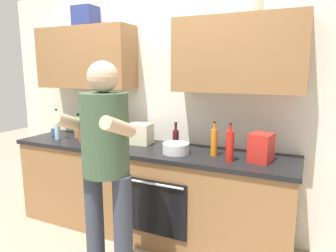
{
  "coord_description": "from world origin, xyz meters",
  "views": [
    {
      "loc": [
        1.42,
        -2.53,
        1.64
      ],
      "look_at": [
        0.29,
        -0.1,
        1.15
      ],
      "focal_mm": 32.51,
      "sensor_mm": 36.0,
      "label": 1
    }
  ],
  "objects": [
    {
      "name": "ground_plane",
      "position": [
        0.0,
        0.0,
        0.0
      ],
      "size": [
        12.0,
        12.0,
        0.0
      ],
      "primitive_type": "plane",
      "color": "gray"
    },
    {
      "name": "back_wall_unit",
      "position": [
        -0.0,
        0.27,
        1.49
      ],
      "size": [
        4.0,
        0.38,
        2.5
      ],
      "color": "silver",
      "rests_on": "ground"
    },
    {
      "name": "counter",
      "position": [
        0.0,
        -0.0,
        0.45
      ],
      "size": [
        2.84,
        0.67,
        0.9
      ],
      "color": "olive",
      "rests_on": "ground"
    },
    {
      "name": "person_standing",
      "position": [
        0.12,
        -0.8,
        1.01
      ],
      "size": [
        0.49,
        0.45,
        1.71
      ],
      "color": "#383D4C",
      "rests_on": "ground"
    },
    {
      "name": "bottle_wine",
      "position": [
        0.25,
        0.16,
        0.99
      ],
      "size": [
        0.06,
        0.06,
        0.24
      ],
      "color": "#471419",
      "rests_on": "counter"
    },
    {
      "name": "bottle_soy",
      "position": [
        -0.45,
        0.11,
        0.99
      ],
      "size": [
        0.06,
        0.06,
        0.21
      ],
      "color": "black",
      "rests_on": "counter"
    },
    {
      "name": "bottle_juice",
      "position": [
        0.69,
        -0.01,
        1.03
      ],
      "size": [
        0.06,
        0.06,
        0.31
      ],
      "color": "orange",
      "rests_on": "counter"
    },
    {
      "name": "bottle_hotsauce",
      "position": [
        0.86,
        -0.11,
        1.03
      ],
      "size": [
        0.07,
        0.07,
        0.32
      ],
      "color": "red",
      "rests_on": "counter"
    },
    {
      "name": "bottle_water",
      "position": [
        -1.04,
        -0.1,
        1.04
      ],
      "size": [
        0.06,
        0.06,
        0.33
      ],
      "color": "silver",
      "rests_on": "counter"
    },
    {
      "name": "bottle_soda",
      "position": [
        -1.01,
        0.2,
        0.99
      ],
      "size": [
        0.07,
        0.07,
        0.25
      ],
      "color": "#198C33",
      "rests_on": "counter"
    },
    {
      "name": "bottle_syrup",
      "position": [
        -0.53,
        -0.09,
        1.04
      ],
      "size": [
        0.05,
        0.05,
        0.32
      ],
      "color": "#8C4C14",
      "rests_on": "counter"
    },
    {
      "name": "cup_tea",
      "position": [
        -1.23,
        0.05,
        0.94
      ],
      "size": [
        0.09,
        0.09,
        0.08
      ],
      "primitive_type": "cylinder",
      "color": "#33598C",
      "rests_on": "counter"
    },
    {
      "name": "mixing_bowl",
      "position": [
        0.36,
        -0.08,
        0.95
      ],
      "size": [
        0.24,
        0.24,
        0.09
      ],
      "primitive_type": "cylinder",
      "color": "silver",
      "rests_on": "counter"
    },
    {
      "name": "knife_block",
      "position": [
        -0.7,
        -0.04,
        1.03
      ],
      "size": [
        0.1,
        0.14,
        0.31
      ],
      "color": "brown",
      "rests_on": "counter"
    },
    {
      "name": "potted_herb",
      "position": [
        -0.89,
        0.09,
        1.02
      ],
      "size": [
        0.15,
        0.15,
        0.24
      ],
      "color": "#9E6647",
      "rests_on": "counter"
    },
    {
      "name": "grocery_bag_rice",
      "position": [
        -0.12,
        0.1,
        1.0
      ],
      "size": [
        0.24,
        0.2,
        0.21
      ],
      "primitive_type": "cube",
      "rotation": [
        0.0,
        0.0,
        0.07
      ],
      "color": "beige",
      "rests_on": "counter"
    },
    {
      "name": "grocery_bag_crisps",
      "position": [
        1.09,
        -0.01,
        1.02
      ],
      "size": [
        0.2,
        0.22,
        0.23
      ],
      "primitive_type": "cube",
      "rotation": [
        0.0,
        0.0,
        -0.21
      ],
      "color": "red",
      "rests_on": "counter"
    }
  ]
}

